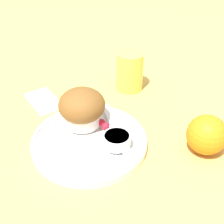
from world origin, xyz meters
The scene contains 9 objects.
ground_plane centered at (0.00, 0.00, 0.00)m, with size 3.00×3.00×0.00m, color tan.
plate centered at (-0.01, 0.00, 0.01)m, with size 0.21×0.21×0.02m.
muffin centered at (-0.06, 0.01, 0.05)m, with size 0.09×0.09×0.07m.
cream_ramekin centered at (0.03, 0.03, 0.03)m, with size 0.05×0.05×0.02m.
berry_pair centered at (-0.02, 0.04, 0.03)m, with size 0.03×0.01×0.01m.
butter_knife centered at (0.00, 0.05, 0.02)m, with size 0.17×0.07×0.00m.
orange_fruit centered at (0.11, 0.17, 0.04)m, with size 0.07×0.07×0.07m.
juice_glass centered at (-0.14, 0.18, 0.04)m, with size 0.06×0.06×0.09m.
folded_napkin centered at (-0.19, -0.01, 0.00)m, with size 0.10×0.06×0.01m.
Camera 1 is at (0.37, -0.20, 0.38)m, focal length 50.00 mm.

